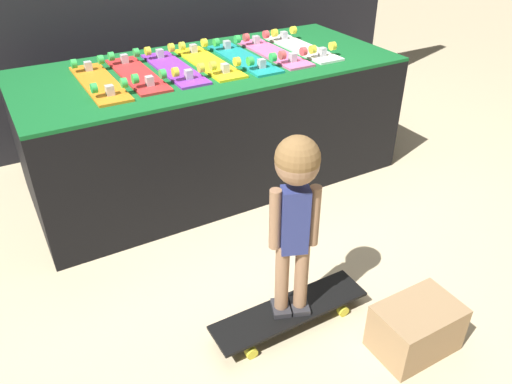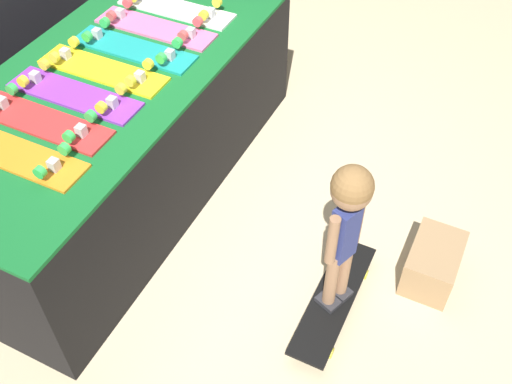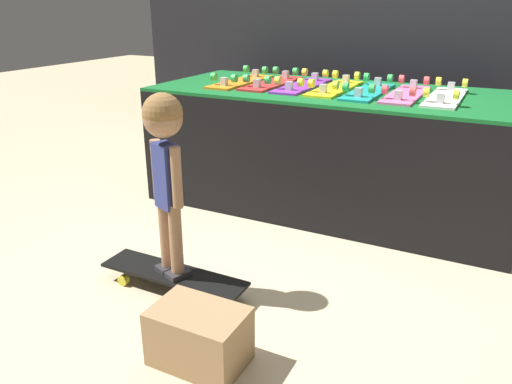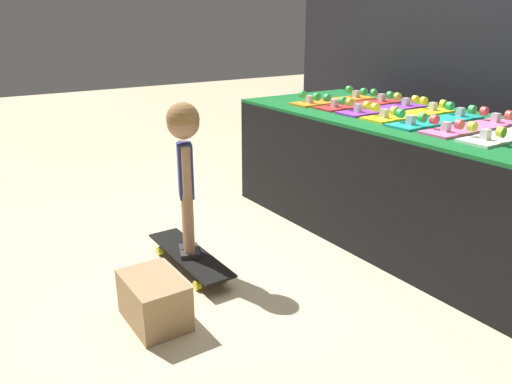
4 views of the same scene
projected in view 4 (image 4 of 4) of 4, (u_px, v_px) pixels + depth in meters
name	position (u px, v px, depth m)	size (l,w,h in m)	color
ground_plane	(325.00, 253.00, 3.05)	(16.00, 16.00, 0.00)	beige
back_wall	(502.00, 38.00, 3.45)	(4.20, 0.10, 2.45)	black
display_rack	(402.00, 175.00, 3.25)	(2.32, 1.02, 0.78)	black
skateboard_orange_on_rack	(333.00, 99.00, 3.64)	(0.18, 0.69, 0.09)	orange
skateboard_red_on_rack	(359.00, 103.00, 3.48)	(0.18, 0.69, 0.09)	red
skateboard_purple_on_rack	(383.00, 108.00, 3.30)	(0.18, 0.69, 0.09)	purple
skateboard_yellow_on_rack	(409.00, 113.00, 3.12)	(0.18, 0.69, 0.09)	yellow
skateboard_teal_on_rack	(436.00, 119.00, 2.93)	(0.18, 0.69, 0.09)	teal
skateboard_pink_on_rack	(471.00, 126.00, 2.76)	(0.18, 0.69, 0.09)	pink
skateboard_white_on_rack	(511.00, 133.00, 2.58)	(0.18, 0.69, 0.09)	white
skateboard_on_floor	(190.00, 256.00, 2.85)	(0.75, 0.19, 0.09)	black
child	(184.00, 151.00, 2.65)	(0.20, 0.17, 0.86)	#2D2D33
storage_box	(154.00, 300.00, 2.33)	(0.36, 0.24, 0.23)	#A37F56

